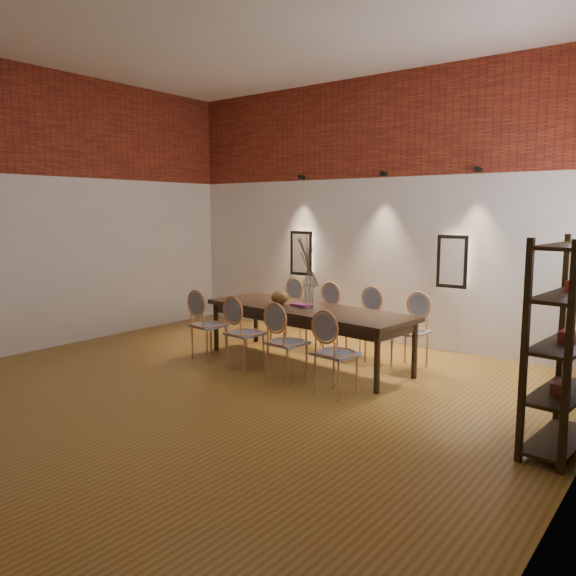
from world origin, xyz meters
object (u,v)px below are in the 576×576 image
Objects in this scene: chair_near_a at (209,325)px; bowl at (280,297)px; chair_near_b at (245,333)px; chair_far_b at (322,317)px; book at (302,305)px; chair_far_c at (363,324)px; chair_near_c at (287,342)px; shelving_rack at (565,345)px; chair_near_d at (336,353)px; vase at (308,296)px; chair_far_a at (286,311)px; chair_far_d at (410,332)px; dining_table at (306,335)px.

bowl is (0.74, 0.63, 0.37)m from chair_near_a.
chair_far_b is (0.16, 1.50, 0.00)m from chair_near_b.
book is at bearing 38.47° from chair_near_a.
bowl is at bearing 44.93° from chair_far_c.
chair_near_c is 0.97m from book.
chair_far_b is at bearing 63.98° from chair_near_a.
shelving_rack reaches higher than book.
chair_near_d is 0.52× the size of shelving_rack.
vase is at bearing 117.55° from chair_far_b.
shelving_rack reaches higher than chair_far_a.
chair_far_b is 1.00× the size of chair_far_d.
vase is (-0.42, -0.71, 0.43)m from chair_far_c.
chair_near_a is at bearing 45.68° from chair_far_c.
chair_near_a is 0.52× the size of shelving_rack.
chair_far_b is at bearing 180.00° from chair_far_a.
dining_table is at bearing -21.46° from book.
chair_near_a and chair_far_a have the same top height.
chair_far_d is 1.38m from vase.
book is (0.33, 0.05, -0.07)m from bowl.
chair_near_c and chair_far_d have the same top height.
chair_far_c is 0.92m from book.
book is (1.06, 0.67, 0.30)m from chair_near_a.
chair_far_a is (-2.03, 1.73, 0.00)m from chair_near_d.
chair_near_b and chair_far_a have the same top height.
chair_far_c is at bearing 38.77° from bowl.
chair_far_d is 0.52× the size of shelving_rack.
chair_far_a is at bearing 145.68° from dining_table.
shelving_rack is (3.27, -0.91, 0.53)m from dining_table.
dining_table is 9.79× the size of vase.
dining_table is 0.84m from chair_near_b.
book is 0.14× the size of shelving_rack.
chair_far_c is 3.13× the size of vase.
chair_near_a is (-1.18, -0.63, 0.09)m from dining_table.
chair_far_d is at bearing 180.00° from chair_far_b.
chair_near_d is at bearing 0.00° from chair_near_c.
chair_far_c is at bearing 63.98° from chair_near_b.
chair_near_b is 1.00× the size of chair_far_d.
bowl is (-0.46, -0.00, -0.06)m from vase.
chair_near_b is at bearing -180.00° from chair_near_d.
chair_far_b is (-0.28, 0.79, 0.09)m from dining_table.
chair_far_b is 3.13× the size of vase.
chair_near_a is 1.00× the size of chair_near_c.
shelving_rack is (3.24, -0.91, 0.00)m from vase.
bowl is (-1.62, -0.63, 0.37)m from chair_far_d.
dining_table is at bearing 0.36° from bowl.
vase is (1.20, 0.63, 0.43)m from chair_near_a.
book is at bearing 72.19° from chair_near_b.
chair_far_d reaches higher than bowl.
shelving_rack is (3.71, -0.91, 0.06)m from bowl.
chair_near_a is 1.00× the size of chair_far_c.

